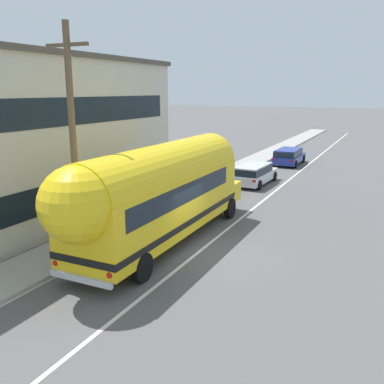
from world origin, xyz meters
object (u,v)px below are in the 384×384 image
Objects in this scene: painted_bus at (158,191)px; car_second at (289,155)px; car_lead at (254,173)px; utility_pole at (73,141)px.

car_second is at bearing 89.47° from painted_bus.
utility_pole is at bearing -98.03° from car_lead.
painted_bus reaches higher than car_lead.
painted_bus is at bearing -89.70° from car_lead.
utility_pole reaches higher than car_lead.
car_lead is 8.77m from car_second.
utility_pole is 24.20m from car_second.
painted_bus is at bearing 45.12° from utility_pole.
car_second is at bearing 88.26° from car_lead.
utility_pole is 15.61m from car_lead.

